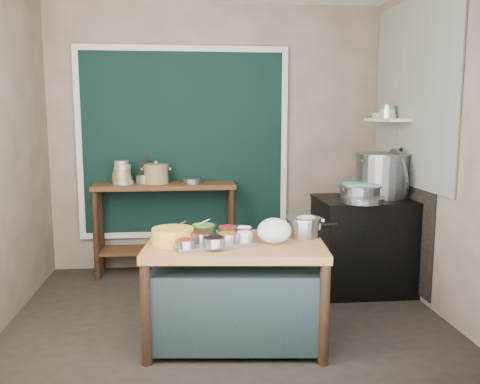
{
  "coord_description": "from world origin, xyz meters",
  "views": [
    {
      "loc": [
        -0.31,
        -3.97,
        1.63
      ],
      "look_at": [
        0.13,
        0.25,
        1.0
      ],
      "focal_mm": 38.0,
      "sensor_mm": 36.0,
      "label": 1
    }
  ],
  "objects": [
    {
      "name": "shelf_bowl_green",
      "position": [
        1.63,
        1.05,
        1.64
      ],
      "size": [
        0.19,
        0.19,
        0.05
      ],
      "primitive_type": "cylinder",
      "rotation": [
        0.0,
        0.0,
        0.32
      ],
      "color": "gray",
      "rests_on": "wall_shelf"
    },
    {
      "name": "right_wall",
      "position": [
        1.76,
        0.0,
        1.4
      ],
      "size": [
        0.02,
        3.0,
        2.8
      ],
      "primitive_type": "cube",
      "color": "gray",
      "rests_on": "floor"
    },
    {
      "name": "curtain_panel",
      "position": [
        -0.35,
        1.47,
        1.35
      ],
      "size": [
        2.1,
        0.02,
        1.9
      ],
      "primitive_type": "cube",
      "color": "black",
      "rests_on": "back_wall"
    },
    {
      "name": "back_wall",
      "position": [
        0.0,
        1.51,
        1.4
      ],
      "size": [
        3.5,
        0.02,
        2.8
      ],
      "primitive_type": "cube",
      "color": "gray",
      "rests_on": "floor"
    },
    {
      "name": "plastic_bag_b",
      "position": [
        0.56,
        -0.36,
        0.83
      ],
      "size": [
        0.28,
        0.26,
        0.17
      ],
      "primitive_type": "ellipsoid",
      "rotation": [
        0.0,
        0.0,
        0.42
      ],
      "color": "white",
      "rests_on": "prep_table"
    },
    {
      "name": "condiment_tray",
      "position": [
        -0.17,
        -0.48,
        0.76
      ],
      "size": [
        0.64,
        0.53,
        0.02
      ],
      "primitive_type": "cube",
      "rotation": [
        0.0,
        0.0,
        0.27
      ],
      "color": "gray",
      "rests_on": "prep_table"
    },
    {
      "name": "condiment_bowls",
      "position": [
        -0.19,
        -0.47,
        0.81
      ],
      "size": [
        0.65,
        0.51,
        0.07
      ],
      "color": "gray",
      "rests_on": "condiment_tray"
    },
    {
      "name": "utensil_cup",
      "position": [
        -0.77,
        1.29,
        0.99
      ],
      "size": [
        0.17,
        0.17,
        0.09
      ],
      "primitive_type": "cylinder",
      "rotation": [
        0.0,
        0.0,
        -0.12
      ],
      "color": "gray",
      "rests_on": "back_counter"
    },
    {
      "name": "pot_lid",
      "position": [
        1.64,
        0.56,
        1.11
      ],
      "size": [
        0.15,
        0.48,
        0.46
      ],
      "primitive_type": "cylinder",
      "rotation": [
        0.0,
        1.36,
        -0.07
      ],
      "color": "gray",
      "rests_on": "stove_top"
    },
    {
      "name": "stock_pot",
      "position": [
        1.51,
        0.63,
        1.09
      ],
      "size": [
        0.69,
        0.69,
        0.41
      ],
      "primitive_type": null,
      "rotation": [
        0.0,
        0.0,
        0.41
      ],
      "color": "gray",
      "rests_on": "stove_top"
    },
    {
      "name": "saucepan",
      "position": [
        0.53,
        -0.35,
        0.82
      ],
      "size": [
        0.27,
        0.27,
        0.15
      ],
      "primitive_type": null,
      "rotation": [
        0.0,
        0.0,
        0.03
      ],
      "color": "gray",
      "rests_on": "prep_table"
    },
    {
      "name": "ceramic_crock",
      "position": [
        -0.63,
        1.28,
        1.04
      ],
      "size": [
        0.29,
        0.29,
        0.18
      ],
      "primitive_type": null,
      "rotation": [
        0.0,
        0.0,
        -0.08
      ],
      "color": "#997A53",
      "rests_on": "back_counter"
    },
    {
      "name": "plastic_bag_a",
      "position": [
        0.29,
        -0.53,
        0.84
      ],
      "size": [
        0.26,
        0.23,
        0.18
      ],
      "primitive_type": "ellipsoid",
      "rotation": [
        0.0,
        0.0,
        0.11
      ],
      "color": "white",
      "rests_on": "prep_table"
    },
    {
      "name": "green_cloth",
      "position": [
        1.26,
        0.5,
        1.02
      ],
      "size": [
        0.3,
        0.24,
        0.02
      ],
      "primitive_type": "cube",
      "rotation": [
        0.0,
        0.0,
        -0.06
      ],
      "color": "#599A8C",
      "rests_on": "steamer"
    },
    {
      "name": "stove_top",
      "position": [
        1.35,
        0.55,
        0.86
      ],
      "size": [
        0.92,
        0.69,
        0.03
      ],
      "primitive_type": "cube",
      "color": "black",
      "rests_on": "stove_block"
    },
    {
      "name": "bowl_stack",
      "position": [
        -0.97,
        1.27,
        1.05
      ],
      "size": [
        0.21,
        0.21,
        0.24
      ],
      "color": "tan",
      "rests_on": "back_counter"
    },
    {
      "name": "wide_bowl",
      "position": [
        -0.27,
        1.25,
        0.98
      ],
      "size": [
        0.22,
        0.22,
        0.05
      ],
      "primitive_type": "cylinder",
      "rotation": [
        0.0,
        0.0,
        0.05
      ],
      "color": "gray",
      "rests_on": "back_counter"
    },
    {
      "name": "wall_shelf",
      "position": [
        1.63,
        0.85,
        1.6
      ],
      "size": [
        0.22,
        0.7,
        0.03
      ],
      "primitive_type": "cube",
      "color": "beige",
      "rests_on": "right_wall"
    },
    {
      "name": "shallow_pan",
      "position": [
        1.22,
        0.32,
        0.9
      ],
      "size": [
        0.39,
        0.39,
        0.05
      ],
      "primitive_type": "cylinder",
      "rotation": [
        0.0,
        0.0,
        -0.06
      ],
      "color": "gray",
      "rests_on": "stove_top"
    },
    {
      "name": "steamer",
      "position": [
        1.26,
        0.5,
        0.94
      ],
      "size": [
        0.5,
        0.5,
        0.13
      ],
      "primitive_type": null,
      "rotation": [
        0.0,
        0.0,
        0.34
      ],
      "color": "gray",
      "rests_on": "stove_top"
    },
    {
      "name": "curtain_frame",
      "position": [
        -0.35,
        1.46,
        1.35
      ],
      "size": [
        2.22,
        0.03,
        2.02
      ],
      "primitive_type": null,
      "color": "beige",
      "rests_on": "back_wall"
    },
    {
      "name": "stove_block",
      "position": [
        1.35,
        0.55,
        0.42
      ],
      "size": [
        0.9,
        0.68,
        0.85
      ],
      "primitive_type": "cube",
      "color": "black",
      "rests_on": "floor"
    },
    {
      "name": "floor",
      "position": [
        0.0,
        0.0,
        -0.01
      ],
      "size": [
        3.5,
        3.0,
        0.02
      ],
      "primitive_type": "cube",
      "color": "black",
      "rests_on": "ground"
    },
    {
      "name": "soot_patch",
      "position": [
        1.74,
        0.65,
        0.7
      ],
      "size": [
        0.01,
        1.3,
        1.3
      ],
      "primitive_type": "cube",
      "color": "black",
      "rests_on": "right_wall"
    },
    {
      "name": "back_counter",
      "position": [
        -0.55,
        1.28,
        0.47
      ],
      "size": [
        1.45,
        0.4,
        0.95
      ],
      "primitive_type": "cube",
      "color": "#503317",
      "rests_on": "floor"
    },
    {
      "name": "prep_table",
      "position": [
        0.02,
        -0.49,
        0.38
      ],
      "size": [
        1.32,
        0.84,
        0.75
      ],
      "primitive_type": "cube",
      "rotation": [
        0.0,
        0.0,
        -0.1
      ],
      "color": "brown",
      "rests_on": "floor"
    },
    {
      "name": "yellow_basin",
      "position": [
        -0.42,
        -0.47,
        0.81
      ],
      "size": [
        0.38,
        0.38,
        0.11
      ],
      "primitive_type": "cylinder",
      "rotation": [
        0.0,
        0.0,
        0.4
      ],
      "color": "gold",
      "rests_on": "prep_table"
    },
    {
      "name": "tile_panel",
      "position": [
        1.74,
        0.55,
        1.85
      ],
      "size": [
        0.02,
        1.7,
        1.7
      ],
      "primitive_type": "cube",
      "color": "#B2B2AA",
      "rests_on": "right_wall"
    },
    {
      "name": "shelf_bowl_stack",
      "position": [
        1.63,
        0.85,
        1.68
      ],
      "size": [
        0.16,
        0.16,
        0.13
      ],
      "color": "silver",
      "rests_on": "wall_shelf"
    }
  ]
}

